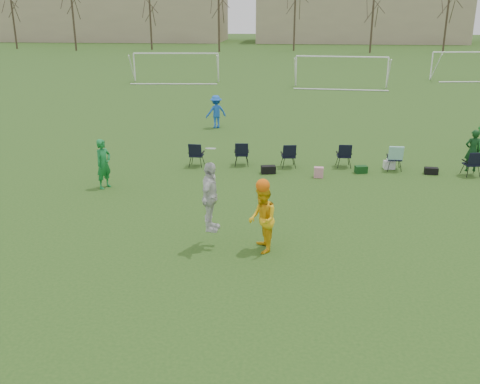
# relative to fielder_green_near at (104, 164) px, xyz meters

# --- Properties ---
(ground) EXTENTS (260.00, 260.00, 0.00)m
(ground) POSITION_rel_fielder_green_near_xyz_m (6.31, -4.86, -0.88)
(ground) COLOR #254C18
(ground) RESTS_ON ground
(fielder_green_near) EXTENTS (0.66, 0.76, 1.76)m
(fielder_green_near) POSITION_rel_fielder_green_near_xyz_m (0.00, 0.00, 0.00)
(fielder_green_near) COLOR #157933
(fielder_green_near) RESTS_ON ground
(fielder_blue) EXTENTS (1.29, 1.11, 1.73)m
(fielder_blue) POSITION_rel_fielder_green_near_xyz_m (2.49, 10.43, -0.02)
(fielder_blue) COLOR blue
(fielder_blue) RESTS_ON ground
(center_contest) EXTENTS (2.07, 1.16, 2.75)m
(center_contest) POSITION_rel_fielder_green_near_xyz_m (5.23, -4.63, 0.27)
(center_contest) COLOR silver
(center_contest) RESTS_ON ground
(sideline_setup) EXTENTS (11.27, 2.08, 1.76)m
(sideline_setup) POSITION_rel_fielder_green_near_xyz_m (8.58, 3.16, -0.36)
(sideline_setup) COLOR #0F3916
(sideline_setup) RESTS_ON ground
(goal_left) EXTENTS (7.39, 0.76, 2.46)m
(goal_left) POSITION_rel_fielder_green_near_xyz_m (-3.69, 29.14, 1.04)
(goal_left) COLOR white
(goal_left) RESTS_ON ground
(goal_mid) EXTENTS (7.40, 0.63, 2.46)m
(goal_mid) POSITION_rel_fielder_green_near_xyz_m (10.31, 27.14, 1.04)
(goal_mid) COLOR white
(goal_mid) RESTS_ON ground
(goal_right) EXTENTS (7.35, 1.14, 2.46)m
(goal_right) POSITION_rel_fielder_green_near_xyz_m (22.31, 33.14, 1.04)
(goal_right) COLOR white
(goal_right) RESTS_ON ground
(tree_line) EXTENTS (110.28, 3.28, 11.40)m
(tree_line) POSITION_rel_fielder_green_near_xyz_m (6.55, 64.98, 4.21)
(tree_line) COLOR #382B21
(tree_line) RESTS_ON ground
(building_row) EXTENTS (126.00, 16.00, 13.00)m
(building_row) POSITION_rel_fielder_green_near_xyz_m (13.04, 91.14, 5.11)
(building_row) COLOR tan
(building_row) RESTS_ON ground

